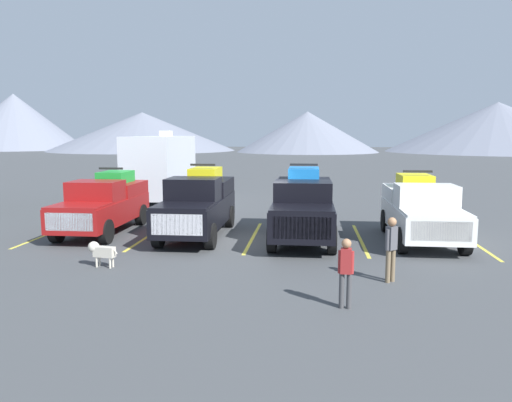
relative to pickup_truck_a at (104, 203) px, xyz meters
name	(u,v)px	position (x,y,z in m)	size (l,w,h in m)	color
ground_plane	(251,241)	(5.79, -1.11, -1.12)	(240.00, 240.00, 0.00)	#3F4244
pickup_truck_a	(104,203)	(0.00, 0.00, 0.00)	(2.07, 5.29, 2.43)	maroon
pickup_truck_b	(198,203)	(3.73, -0.21, 0.08)	(2.06, 5.68, 2.61)	black
pickup_truck_c	(303,205)	(7.60, -0.46, 0.10)	(2.18, 5.73, 2.66)	black
pickup_truck_d	(421,209)	(11.73, -0.34, 0.01)	(2.19, 5.25, 2.44)	white
lot_stripe_a	(53,233)	(-1.95, -0.38, -1.11)	(0.12, 5.50, 0.01)	gold
lot_stripe_b	(151,235)	(1.92, -0.38, -1.11)	(0.12, 5.50, 0.01)	gold
lot_stripe_c	(253,237)	(5.79, -0.38, -1.11)	(0.12, 5.50, 0.01)	gold
lot_stripe_d	(360,239)	(9.66, -0.38, -1.11)	(0.12, 5.50, 0.01)	gold
lot_stripe_e	(473,242)	(13.53, -0.38, -1.11)	(0.12, 5.50, 0.01)	gold
camper_trailer_a	(162,165)	(-0.16, 8.16, 0.94)	(2.71, 8.71, 3.91)	silver
person_a	(346,269)	(8.61, -7.55, -0.23)	(0.34, 0.21, 1.55)	#3F3F42
person_b	(391,245)	(9.89, -5.48, -0.15)	(0.31, 0.31, 1.68)	#726047
dog	(100,250)	(1.91, -4.87, -0.64)	(0.91, 0.39, 0.72)	beige
mountain_ridge	(298,126)	(5.37, 86.99, 4.18)	(145.97, 43.18, 14.35)	slate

